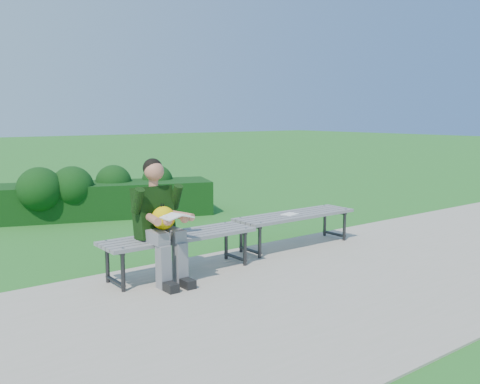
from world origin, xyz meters
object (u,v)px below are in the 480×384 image
(bench_left, at_px, (180,239))
(paper_sheet, at_px, (290,214))
(bench_right, at_px, (295,217))
(seated_boy, at_px, (159,217))
(hedge, at_px, (95,195))

(bench_left, height_order, paper_sheet, bench_left)
(bench_right, distance_m, seated_boy, 2.24)
(bench_left, bearing_deg, hedge, 80.99)
(hedge, height_order, paper_sheet, hedge)
(seated_boy, bearing_deg, hedge, 77.03)
(bench_left, distance_m, bench_right, 1.91)
(bench_right, distance_m, paper_sheet, 0.12)
(bench_left, bearing_deg, bench_right, 4.36)
(paper_sheet, bearing_deg, hedge, 107.70)
(bench_right, height_order, seated_boy, seated_boy)
(hedge, xyz_separation_m, bench_left, (-0.62, -3.88, 0.02))
(hedge, xyz_separation_m, bench_right, (1.29, -3.73, 0.02))
(bench_right, bearing_deg, hedge, 109.09)
(bench_right, xyz_separation_m, seated_boy, (-2.21, -0.24, 0.30))
(bench_right, bearing_deg, bench_left, -175.64)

